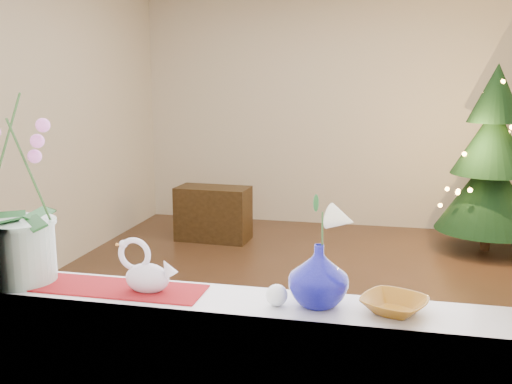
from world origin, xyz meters
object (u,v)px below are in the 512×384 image
at_px(swan, 147,267).
at_px(orchid_pot, 15,179).
at_px(amber_dish, 394,306).
at_px(side_table, 213,214).
at_px(xmas_tree, 492,159).
at_px(blue_vase, 319,271).
at_px(paperweight, 277,295).

bearing_deg(swan, orchid_pot, -172.89).
bearing_deg(amber_dish, side_table, 114.88).
distance_m(swan, xmas_tree, 4.48).
bearing_deg(blue_vase, xmas_tree, 73.32).
height_order(blue_vase, amber_dish, blue_vase).
relative_size(orchid_pot, paperweight, 10.59).
bearing_deg(orchid_pot, xmas_tree, 60.44).
xyz_separation_m(orchid_pot, xmas_tree, (2.32, 4.09, -0.39)).
distance_m(paperweight, side_table, 4.20).
height_order(orchid_pot, side_table, orchid_pot).
relative_size(orchid_pot, xmas_tree, 0.42).
height_order(orchid_pot, xmas_tree, xmas_tree).
bearing_deg(blue_vase, amber_dish, -1.83).
bearing_deg(side_table, paperweight, -67.09).
bearing_deg(paperweight, xmas_tree, 71.76).
height_order(orchid_pot, blue_vase, orchid_pot).
distance_m(orchid_pot, side_table, 4.04).
bearing_deg(paperweight, amber_dish, 4.06).
height_order(amber_dish, side_table, amber_dish).
relative_size(paperweight, side_table, 0.10).
bearing_deg(xmas_tree, blue_vase, -106.68).
xyz_separation_m(amber_dish, side_table, (-1.80, 3.87, -0.66)).
bearing_deg(blue_vase, paperweight, -165.38).
bearing_deg(amber_dish, paperweight, -175.94).
distance_m(orchid_pot, xmas_tree, 4.72).
relative_size(amber_dish, xmas_tree, 0.09).
distance_m(orchid_pot, paperweight, 1.03).
xyz_separation_m(blue_vase, side_table, (-1.55, 3.86, -0.75)).
xyz_separation_m(orchid_pot, amber_dish, (1.35, 0.01, -0.37)).
bearing_deg(blue_vase, side_table, 111.84).
distance_m(paperweight, amber_dish, 0.38).
distance_m(paperweight, xmas_tree, 4.33).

